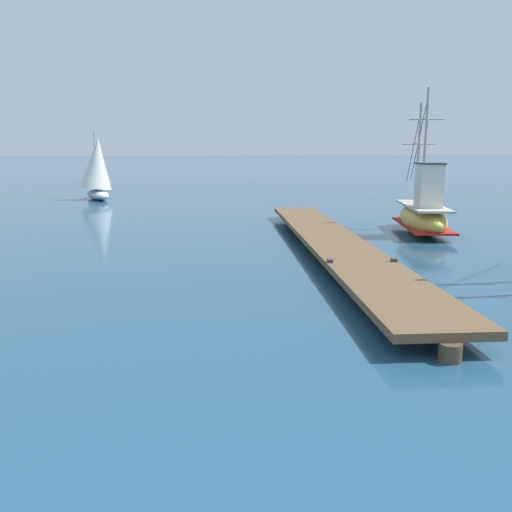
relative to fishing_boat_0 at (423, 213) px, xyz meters
name	(u,v)px	position (x,y,z in m)	size (l,w,h in m)	color
floating_dock	(333,241)	(-4.46, -3.26, -0.41)	(3.14, 17.86, 0.53)	brown
fishing_boat_0	(423,213)	(0.00, 0.00, 0.00)	(2.39, 5.66, 5.37)	gold
distant_sailboat	(97,169)	(-13.94, 15.70, 1.08)	(2.72, 3.98, 4.15)	silver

